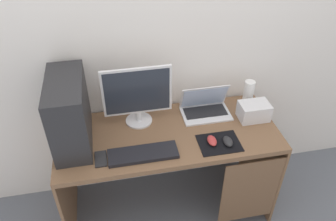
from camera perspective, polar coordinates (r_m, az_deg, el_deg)
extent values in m
plane|color=slate|center=(2.74, 0.00, -15.63)|extent=(8.00, 8.00, 0.00)
cube|color=silver|center=(2.18, -1.83, 13.26)|extent=(4.00, 0.04, 2.60)
cube|color=brown|center=(2.20, 0.00, -4.09)|extent=(1.44, 0.61, 0.03)
cube|color=brown|center=(2.48, -16.77, -12.59)|extent=(0.02, 0.61, 0.71)
cube|color=brown|center=(2.65, 15.38, -8.02)|extent=(0.02, 0.61, 0.71)
cube|color=brown|center=(2.38, 13.74, -13.28)|extent=(0.40, 0.01, 0.57)
cube|color=#232326|center=(2.08, -16.40, -0.35)|extent=(0.21, 0.48, 0.44)
cylinder|color=silver|center=(2.28, -4.95, -1.67)|extent=(0.18, 0.18, 0.01)
cylinder|color=silver|center=(2.26, -5.01, -0.85)|extent=(0.04, 0.04, 0.07)
cube|color=silver|center=(2.13, -5.27, 3.28)|extent=(0.44, 0.02, 0.33)
cube|color=#232833|center=(2.12, -5.23, 3.14)|extent=(0.41, 0.00, 0.30)
cube|color=silver|center=(2.35, 6.44, -0.57)|extent=(0.33, 0.21, 0.01)
cube|color=black|center=(2.36, 6.34, -0.18)|extent=(0.29, 0.13, 0.00)
cube|color=silver|center=(2.34, 6.15, 2.40)|extent=(0.33, 0.08, 0.20)
cube|color=#ADC1E5|center=(2.33, 6.19, 2.27)|extent=(0.31, 0.07, 0.17)
cylinder|color=white|center=(2.45, 13.49, 2.87)|extent=(0.07, 0.07, 0.19)
cube|color=silver|center=(2.34, 14.37, -0.10)|extent=(0.20, 0.14, 0.12)
cube|color=black|center=(2.03, -4.26, -7.34)|extent=(0.42, 0.14, 0.02)
cube|color=black|center=(2.14, 8.67, -5.49)|extent=(0.26, 0.20, 0.00)
ellipsoid|color=#B23333|center=(2.12, 7.48, -5.10)|extent=(0.06, 0.10, 0.03)
ellipsoid|color=#232326|center=(2.13, 10.12, -5.17)|extent=(0.06, 0.10, 0.03)
cube|color=#232326|center=(2.05, -11.33, -8.07)|extent=(0.07, 0.13, 0.01)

